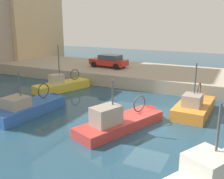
# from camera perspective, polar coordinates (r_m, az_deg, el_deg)

# --- Properties ---
(water_surface) EXTENTS (80.00, 80.00, 0.00)m
(water_surface) POSITION_cam_1_polar(r_m,az_deg,el_deg) (16.72, 7.98, -7.44)
(water_surface) COLOR navy
(water_surface) RESTS_ON ground
(quay_wall) EXTENTS (9.00, 56.00, 1.20)m
(quay_wall) POSITION_cam_1_polar(r_m,az_deg,el_deg) (27.26, 15.87, 2.28)
(quay_wall) COLOR #ADA08C
(quay_wall) RESTS_ON ground
(fishing_boat_orange) EXTENTS (5.56, 2.54, 4.56)m
(fishing_boat_orange) POSITION_cam_1_polar(r_m,az_deg,el_deg) (19.51, 17.75, -4.37)
(fishing_boat_orange) COLOR orange
(fishing_boat_orange) RESTS_ON ground
(fishing_boat_blue) EXTENTS (6.38, 2.52, 4.06)m
(fishing_boat_blue) POSITION_cam_1_polar(r_m,az_deg,el_deg) (19.28, -17.11, -4.53)
(fishing_boat_blue) COLOR #2D60B7
(fishing_boat_blue) RESTS_ON ground
(fishing_boat_red) EXTENTS (6.96, 4.01, 3.92)m
(fishing_boat_red) POSITION_cam_1_polar(r_m,az_deg,el_deg) (16.04, 2.69, -7.70)
(fishing_boat_red) COLOR #BC3833
(fishing_boat_red) RESTS_ON ground
(fishing_boat_yellow) EXTENTS (6.22, 3.54, 4.96)m
(fishing_boat_yellow) POSITION_cam_1_polar(r_m,az_deg,el_deg) (24.77, -10.30, 0.19)
(fishing_boat_yellow) COLOR gold
(fishing_boat_yellow) RESTS_ON ground
(fishing_boat_white) EXTENTS (6.91, 4.74, 4.35)m
(fishing_boat_white) POSITION_cam_1_polar(r_m,az_deg,el_deg) (12.06, 23.48, -17.28)
(fishing_boat_white) COLOR white
(fishing_boat_white) RESTS_ON ground
(parked_car_red) EXTENTS (2.17, 4.31, 1.41)m
(parked_car_red) POSITION_cam_1_polar(r_m,az_deg,el_deg) (29.22, -0.66, 6.33)
(parked_car_red) COLOR red
(parked_car_red) RESTS_ON quay_wall
(waterfront_building_west_mid) EXTENTS (10.19, 9.32, 13.87)m
(waterfront_building_west_mid) POSITION_cam_1_polar(r_m,az_deg,el_deg) (42.29, -20.03, 14.99)
(waterfront_building_west_mid) COLOR #D1B284
(waterfront_building_west_mid) RESTS_ON ground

